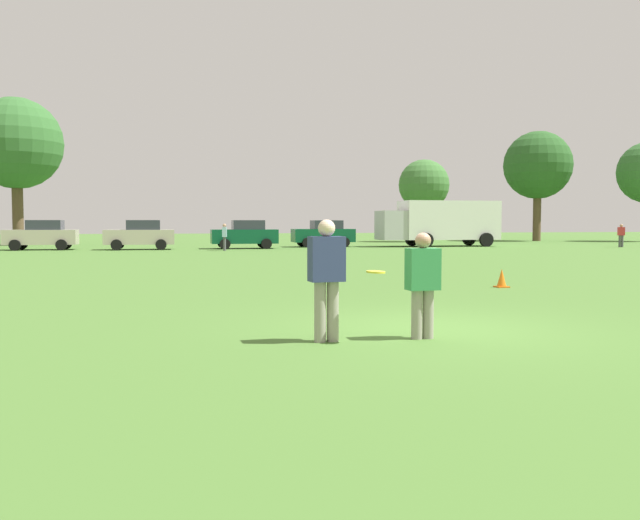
# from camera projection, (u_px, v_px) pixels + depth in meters

# --- Properties ---
(ground_plane) EXTENTS (184.32, 184.32, 0.00)m
(ground_plane) POSITION_uv_depth(u_px,v_px,m) (429.00, 329.00, 10.50)
(ground_plane) COLOR #47702D
(player_thrower) EXTENTS (0.50, 0.31, 1.72)m
(player_thrower) POSITION_uv_depth(u_px,v_px,m) (327.00, 273.00, 9.32)
(player_thrower) COLOR gray
(player_thrower) RESTS_ON ground
(player_defender) EXTENTS (0.47, 0.28, 1.53)m
(player_defender) POSITION_uv_depth(u_px,v_px,m) (423.00, 280.00, 9.57)
(player_defender) COLOR gray
(player_defender) RESTS_ON ground
(frisbee) EXTENTS (0.27, 0.27, 0.04)m
(frisbee) POSITION_uv_depth(u_px,v_px,m) (376.00, 272.00, 9.22)
(frisbee) COLOR yellow
(traffic_cone) EXTENTS (0.32, 0.32, 0.48)m
(traffic_cone) POSITION_uv_depth(u_px,v_px,m) (502.00, 278.00, 17.21)
(traffic_cone) COLOR #D8590C
(traffic_cone) RESTS_ON ground
(parked_car_mid_left) EXTENTS (4.20, 2.22, 1.82)m
(parked_car_mid_left) POSITION_uv_depth(u_px,v_px,m) (42.00, 235.00, 40.65)
(parked_car_mid_left) COLOR #B7AD99
(parked_car_mid_left) RESTS_ON ground
(parked_car_center) EXTENTS (4.20, 2.22, 1.82)m
(parked_car_center) POSITION_uv_depth(u_px,v_px,m) (140.00, 235.00, 41.05)
(parked_car_center) COLOR #B7AD99
(parked_car_center) RESTS_ON ground
(parked_car_mid_right) EXTENTS (4.20, 2.22, 1.82)m
(parked_car_mid_right) POSITION_uv_depth(u_px,v_px,m) (245.00, 234.00, 42.66)
(parked_car_mid_right) COLOR #0C4C2D
(parked_car_mid_right) RESTS_ON ground
(parked_car_near_right) EXTENTS (4.20, 2.22, 1.82)m
(parked_car_near_right) POSITION_uv_depth(u_px,v_px,m) (324.00, 233.00, 45.78)
(parked_car_near_right) COLOR #0C4C2D
(parked_car_near_right) RESTS_ON ground
(box_truck) EXTENTS (8.50, 3.02, 3.18)m
(box_truck) POSITION_uv_depth(u_px,v_px,m) (440.00, 221.00, 46.59)
(box_truck) COLOR white
(box_truck) RESTS_ON ground
(bystander_far_jogger) EXTENTS (0.49, 0.39, 1.58)m
(bystander_far_jogger) POSITION_uv_depth(u_px,v_px,m) (621.00, 234.00, 45.12)
(bystander_far_jogger) COLOR #4C4C51
(bystander_far_jogger) RESTS_ON ground
(bystander_field_marshal) EXTENTS (0.31, 0.47, 1.61)m
(bystander_field_marshal) POSITION_uv_depth(u_px,v_px,m) (224.00, 235.00, 39.45)
(bystander_field_marshal) COLOR #4C4C51
(bystander_field_marshal) RESTS_ON ground
(tree_west_maple) EXTENTS (6.55, 6.55, 10.64)m
(tree_west_maple) POSITION_uv_depth(u_px,v_px,m) (16.00, 144.00, 47.77)
(tree_west_maple) COLOR brown
(tree_west_maple) RESTS_ON ground
(tree_center_elm) EXTENTS (4.38, 4.38, 7.11)m
(tree_center_elm) POSITION_uv_depth(u_px,v_px,m) (424.00, 185.00, 57.46)
(tree_center_elm) COLOR brown
(tree_center_elm) RESTS_ON ground
(tree_east_birch) EXTENTS (6.08, 6.08, 9.87)m
(tree_east_birch) POSITION_uv_depth(u_px,v_px,m) (538.00, 166.00, 59.81)
(tree_east_birch) COLOR brown
(tree_east_birch) RESTS_ON ground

